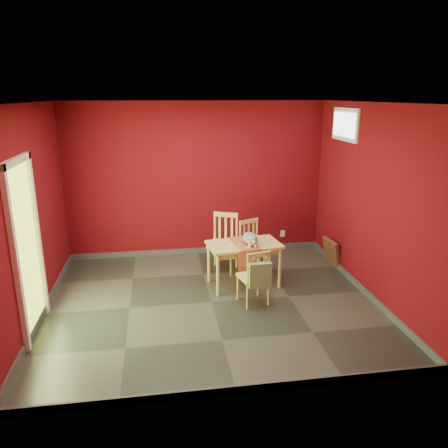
{
  "coord_description": "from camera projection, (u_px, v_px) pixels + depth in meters",
  "views": [
    {
      "loc": [
        -0.68,
        -5.51,
        2.8
      ],
      "look_at": [
        0.25,
        0.45,
        1.0
      ],
      "focal_mm": 35.0,
      "sensor_mm": 36.0,
      "label": 1
    }
  ],
  "objects": [
    {
      "name": "room_shell",
      "position": [
        211.0,
        299.0,
        6.1
      ],
      "size": [
        4.5,
        4.5,
        4.5
      ],
      "color": "#5F090F",
      "rests_on": "ground"
    },
    {
      "name": "cat",
      "position": [
        250.0,
        236.0,
        6.45
      ],
      "size": [
        0.43,
        0.51,
        0.23
      ],
      "primitive_type": null,
      "rotation": [
        0.0,
        0.0,
        0.5
      ],
      "color": "slate",
      "rests_on": "table_runner"
    },
    {
      "name": "dining_table",
      "position": [
        244.0,
        249.0,
        6.52
      ],
      "size": [
        1.14,
        0.75,
        0.66
      ],
      "color": "#D0BD61",
      "rests_on": "ground"
    },
    {
      "name": "ground",
      "position": [
        211.0,
        302.0,
        6.12
      ],
      "size": [
        4.5,
        4.5,
        0.0
      ],
      "primitive_type": "plane",
      "color": "#2D342D",
      "rests_on": "ground"
    },
    {
      "name": "tote_bag",
      "position": [
        260.0,
        275.0,
        5.76
      ],
      "size": [
        0.3,
        0.18,
        0.42
      ],
      "color": "#709760",
      "rests_on": "chair_near"
    },
    {
      "name": "window",
      "position": [
        345.0,
        125.0,
        6.72
      ],
      "size": [
        0.05,
        0.9,
        0.5
      ],
      "color": "white",
      "rests_on": "room_shell"
    },
    {
      "name": "doorway",
      "position": [
        26.0,
        244.0,
        5.09
      ],
      "size": [
        0.06,
        1.01,
        2.13
      ],
      "color": "#B7D838",
      "rests_on": "ground"
    },
    {
      "name": "chair_far_right",
      "position": [
        253.0,
        245.0,
        7.17
      ],
      "size": [
        0.51,
        0.51,
        0.83
      ],
      "color": "#D0BD61",
      "rests_on": "ground"
    },
    {
      "name": "chair_far_left",
      "position": [
        223.0,
        242.0,
        7.14
      ],
      "size": [
        0.58,
        0.58,
        0.94
      ],
      "color": "#D0BD61",
      "rests_on": "ground"
    },
    {
      "name": "outlet_plate",
      "position": [
        283.0,
        233.0,
        8.15
      ],
      "size": [
        0.08,
        0.02,
        0.12
      ],
      "primitive_type": "cube",
      "color": "silver",
      "rests_on": "room_shell"
    },
    {
      "name": "picture_frame",
      "position": [
        332.0,
        253.0,
        7.37
      ],
      "size": [
        0.19,
        0.47,
        0.46
      ],
      "color": "brown",
      "rests_on": "ground"
    },
    {
      "name": "table_runner",
      "position": [
        246.0,
        249.0,
        6.41
      ],
      "size": [
        0.39,
        0.69,
        0.33
      ],
      "color": "#B7532F",
      "rests_on": "dining_table"
    },
    {
      "name": "chair_near",
      "position": [
        255.0,
        276.0,
        5.97
      ],
      "size": [
        0.45,
        0.45,
        0.8
      ],
      "color": "#D0BD61",
      "rests_on": "ground"
    }
  ]
}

